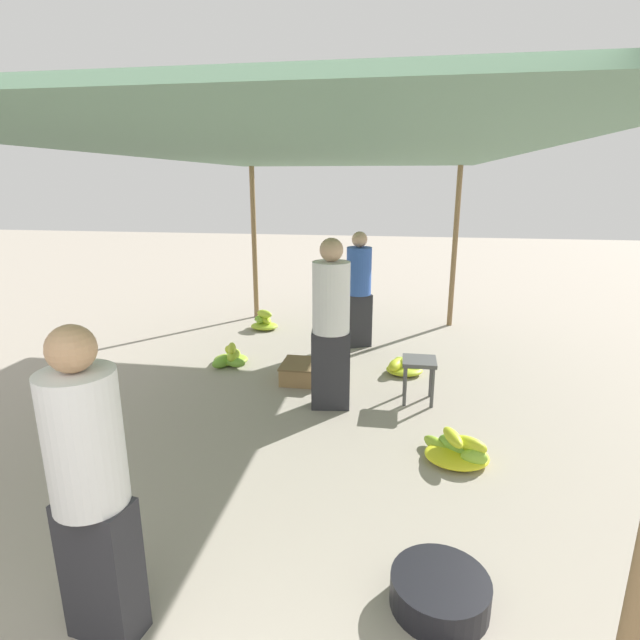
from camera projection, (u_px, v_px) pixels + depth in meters
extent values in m
cylinder|color=olive|center=(254.00, 244.00, 8.12)|extent=(0.08, 0.08, 2.44)
cylinder|color=olive|center=(455.00, 248.00, 7.62)|extent=(0.08, 0.08, 2.44)
cube|color=#567A60|center=(317.00, 153.00, 4.48)|extent=(3.57, 6.82, 0.04)
cube|color=#2D2D33|center=(102.00, 569.00, 2.44)|extent=(0.39, 0.25, 0.75)
cylinder|color=white|center=(84.00, 440.00, 2.26)|extent=(0.40, 0.40, 0.66)
sphere|color=tan|center=(71.00, 349.00, 2.14)|extent=(0.21, 0.21, 0.21)
cube|color=#4C4C4C|center=(419.00, 361.00, 5.09)|extent=(0.34, 0.34, 0.04)
cylinder|color=#4C4C4C|center=(405.00, 386.00, 5.04)|extent=(0.04, 0.04, 0.42)
cylinder|color=#4C4C4C|center=(432.00, 388.00, 5.00)|extent=(0.04, 0.04, 0.42)
cylinder|color=#4C4C4C|center=(405.00, 376.00, 5.30)|extent=(0.04, 0.04, 0.42)
cylinder|color=#4C4C4C|center=(431.00, 378.00, 5.26)|extent=(0.04, 0.04, 0.42)
cylinder|color=black|center=(440.00, 592.00, 2.67)|extent=(0.53, 0.53, 0.18)
ellipsoid|color=#BFD12A|center=(231.00, 350.00, 6.24)|extent=(0.24, 0.24, 0.12)
ellipsoid|color=#76B437|center=(234.00, 362.00, 6.10)|extent=(0.33, 0.23, 0.11)
ellipsoid|color=#B9CE2B|center=(232.00, 349.00, 6.20)|extent=(0.20, 0.34, 0.13)
ellipsoid|color=#A7C72E|center=(234.00, 355.00, 6.17)|extent=(0.18, 0.34, 0.13)
ellipsoid|color=#74B337|center=(223.00, 362.00, 6.13)|extent=(0.28, 0.35, 0.14)
ellipsoid|color=yellow|center=(223.00, 360.00, 6.17)|extent=(0.26, 0.30, 0.09)
ellipsoid|color=#95C031|center=(231.00, 359.00, 6.27)|extent=(0.43, 0.38, 0.10)
ellipsoid|color=#A8C82E|center=(264.00, 314.00, 7.67)|extent=(0.32, 0.26, 0.12)
ellipsoid|color=#B4CC2C|center=(263.00, 319.00, 7.76)|extent=(0.35, 0.33, 0.12)
ellipsoid|color=#7EB736|center=(262.00, 319.00, 7.78)|extent=(0.26, 0.15, 0.13)
ellipsoid|color=#B4CC2C|center=(267.00, 320.00, 7.74)|extent=(0.23, 0.33, 0.10)
ellipsoid|color=#8ABB33|center=(261.00, 320.00, 7.71)|extent=(0.17, 0.23, 0.10)
ellipsoid|color=#A8C82E|center=(264.00, 326.00, 7.71)|extent=(0.42, 0.36, 0.10)
ellipsoid|color=#8BBC33|center=(474.00, 457.00, 3.95)|extent=(0.22, 0.13, 0.13)
ellipsoid|color=#7AB536|center=(455.00, 445.00, 4.12)|extent=(0.33, 0.33, 0.15)
ellipsoid|color=#99C131|center=(438.00, 446.00, 4.21)|extent=(0.29, 0.32, 0.12)
ellipsoid|color=#C7D428|center=(470.00, 444.00, 4.01)|extent=(0.31, 0.26, 0.13)
ellipsoid|color=#C9D528|center=(453.00, 437.00, 4.04)|extent=(0.20, 0.34, 0.10)
ellipsoid|color=yellow|center=(457.00, 455.00, 4.07)|extent=(0.52, 0.45, 0.10)
ellipsoid|color=#B5CD2C|center=(411.00, 364.00, 5.93)|extent=(0.29, 0.19, 0.12)
ellipsoid|color=#CBD528|center=(396.00, 365.00, 5.91)|extent=(0.25, 0.36, 0.14)
ellipsoid|color=#BCD02A|center=(406.00, 362.00, 5.93)|extent=(0.24, 0.26, 0.10)
ellipsoid|color=#9EC330|center=(405.00, 365.00, 6.01)|extent=(0.32, 0.31, 0.14)
ellipsoid|color=#AAC82E|center=(401.00, 362.00, 6.05)|extent=(0.23, 0.34, 0.09)
ellipsoid|color=#BDD02A|center=(404.00, 370.00, 5.92)|extent=(0.43, 0.38, 0.10)
cube|color=#9E7A4C|center=(304.00, 372.00, 5.71)|extent=(0.49, 0.49, 0.19)
cube|color=brown|center=(304.00, 364.00, 5.69)|extent=(0.51, 0.51, 0.02)
cube|color=#2D2D33|center=(331.00, 370.00, 4.97)|extent=(0.40, 0.26, 0.79)
cylinder|color=white|center=(331.00, 298.00, 4.77)|extent=(0.41, 0.41, 0.69)
sphere|color=tan|center=(331.00, 250.00, 4.65)|extent=(0.22, 0.22, 0.22)
cube|color=#2D2D33|center=(358.00, 320.00, 6.85)|extent=(0.40, 0.32, 0.73)
cylinder|color=#3359B2|center=(359.00, 271.00, 6.67)|extent=(0.44, 0.44, 0.64)
sphere|color=tan|center=(360.00, 239.00, 6.56)|extent=(0.21, 0.21, 0.21)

